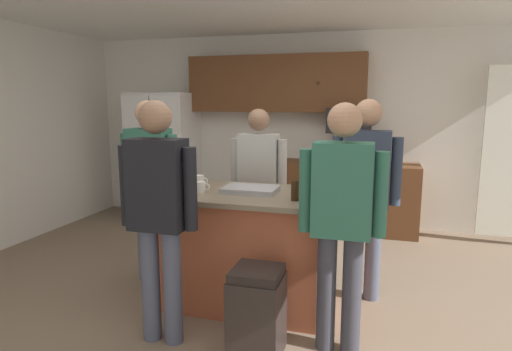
{
  "coord_description": "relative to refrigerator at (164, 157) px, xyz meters",
  "views": [
    {
      "loc": [
        0.99,
        -3.23,
        1.69
      ],
      "look_at": [
        -0.04,
        0.37,
        1.05
      ],
      "focal_mm": 30.46,
      "sensor_mm": 36.0,
      "label": 1
    }
  ],
  "objects": [
    {
      "name": "person_guest_by_door",
      "position": [
        1.85,
        -1.53,
        0.03
      ],
      "size": [
        0.57,
        0.22,
        1.62
      ],
      "rotation": [
        0.0,
        0.0,
        -1.43
      ],
      "color": "#232D4C",
      "rests_on": "ground"
    },
    {
      "name": "cabinet_run_upper",
      "position": [
        1.6,
        0.22,
        1.02
      ],
      "size": [
        2.4,
        0.38,
        0.75
      ],
      "color": "brown"
    },
    {
      "name": "refrigerator",
      "position": [
        0.0,
        0.0,
        0.0
      ],
      "size": [
        0.87,
        0.76,
        1.81
      ],
      "color": "white",
      "rests_on": "ground"
    },
    {
      "name": "trash_bin",
      "position": [
        2.25,
        -3.02,
        -0.6
      ],
      "size": [
        0.34,
        0.34,
        0.61
      ],
      "color": "black",
      "rests_on": "ground"
    },
    {
      "name": "person_elder_center",
      "position": [
        2.89,
        -1.93,
        0.09
      ],
      "size": [
        0.57,
        0.23,
        1.71
      ],
      "rotation": [
        0.0,
        0.0,
        -2.76
      ],
      "color": "#4C5166",
      "rests_on": "ground"
    },
    {
      "name": "microwave_over_range",
      "position": [
        2.6,
        0.12,
        0.55
      ],
      "size": [
        0.56,
        0.4,
        0.32
      ],
      "primitive_type": "cube",
      "color": "black"
    },
    {
      "name": "kitchen_island",
      "position": [
        1.96,
        -2.31,
        -0.42
      ],
      "size": [
        1.43,
        0.86,
        0.96
      ],
      "color": "#AD5638",
      "rests_on": "ground"
    },
    {
      "name": "person_guest_right",
      "position": [
        1.56,
        -3.03,
        0.08
      ],
      "size": [
        0.57,
        0.22,
        1.7
      ],
      "rotation": [
        0.0,
        0.0,
        1.07
      ],
      "color": "#4C5166",
      "rests_on": "ground"
    },
    {
      "name": "cabinet_run_lower",
      "position": [
        2.6,
        0.1,
        -0.45
      ],
      "size": [
        1.8,
        0.63,
        0.9
      ],
      "color": "brown",
      "rests_on": "ground"
    },
    {
      "name": "back_wall",
      "position": [
        2.0,
        0.42,
        0.4
      ],
      "size": [
        6.4,
        0.1,
        2.6
      ],
      "primitive_type": "cube",
      "color": "white",
      "rests_on": "ground"
    },
    {
      "name": "mug_ceramic_white",
      "position": [
        1.51,
        -2.23,
        0.11
      ],
      "size": [
        0.13,
        0.09,
        0.11
      ],
      "color": "white",
      "rests_on": "kitchen_island"
    },
    {
      "name": "glass_short_whisky",
      "position": [
        2.4,
        -2.49,
        0.13
      ],
      "size": [
        0.06,
        0.06,
        0.15
      ],
      "color": "black",
      "rests_on": "kitchen_island"
    },
    {
      "name": "floor",
      "position": [
        2.0,
        -2.38,
        -0.9
      ],
      "size": [
        7.04,
        7.04,
        0.0
      ],
      "primitive_type": "plane",
      "color": "#7F6B56",
      "rests_on": "ground"
    },
    {
      "name": "person_host_foreground",
      "position": [
        0.95,
        -2.07,
        0.08
      ],
      "size": [
        0.57,
        0.22,
        1.7
      ],
      "rotation": [
        0.0,
        0.0,
        -0.23
      ],
      "color": "#4C5166",
      "rests_on": "ground"
    },
    {
      "name": "person_guest_left",
      "position": [
        2.77,
        -2.81,
        0.07
      ],
      "size": [
        0.57,
        0.22,
        1.69
      ],
      "rotation": [
        0.0,
        0.0,
        2.59
      ],
      "color": "#383842",
      "rests_on": "ground"
    },
    {
      "name": "serving_tray",
      "position": [
        1.99,
        -2.29,
        0.08
      ],
      "size": [
        0.44,
        0.3,
        0.04
      ],
      "color": "#B7B7BC",
      "rests_on": "kitchen_island"
    },
    {
      "name": "mug_blue_stoneware",
      "position": [
        1.61,
        -2.42,
        0.1
      ],
      "size": [
        0.13,
        0.09,
        0.09
      ],
      "color": "white",
      "rests_on": "kitchen_island"
    }
  ]
}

